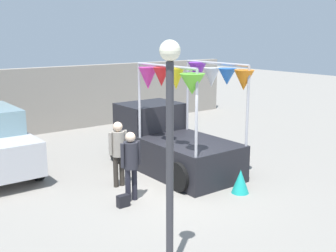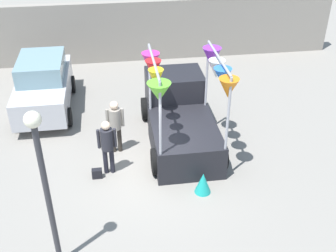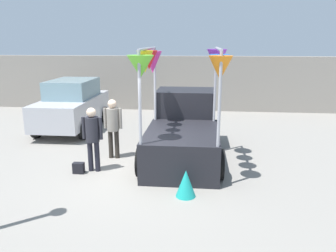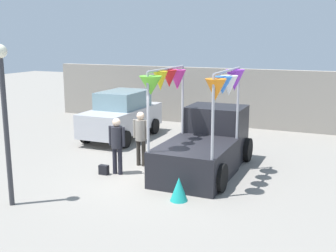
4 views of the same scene
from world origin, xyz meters
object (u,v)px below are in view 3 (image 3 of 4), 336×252
Objects in this scene: person_vendor at (113,123)px; folded_kite_bundle_teal at (186,183)px; parked_car at (73,105)px; vendor_truck at (184,124)px; handbag at (79,168)px; person_customer at (92,133)px.

person_vendor is 2.85× the size of folded_kite_bundle_teal.
folded_kite_bundle_teal is (4.54, -5.24, -0.64)m from parked_car.
vendor_truck reaches higher than folded_kite_bundle_teal.
parked_car is 6.96m from folded_kite_bundle_teal.
handbag is at bearing -116.57° from person_vendor.
folded_kite_bundle_teal is at bearing -19.98° from handbag.
handbag is (1.76, -4.23, -0.80)m from parked_car.
folded_kite_bundle_teal reaches higher than handbag.
vendor_truck is at bearing 12.69° from person_vendor.
folded_kite_bundle_teal is (2.43, -1.21, -0.71)m from person_customer.
vendor_truck is 2.76m from folded_kite_bundle_teal.
person_customer is 0.96m from handbag.
person_customer is at bearing 29.74° from handbag.
person_customer is 5.98× the size of handbag.
handbag is (-0.35, -0.20, -0.87)m from person_customer.
person_vendor is 3.20m from folded_kite_bundle_teal.
parked_car reaches higher than folded_kite_bundle_teal.
folded_kite_bundle_teal is at bearing -49.07° from parked_car.
person_vendor is at bearing 75.71° from person_customer.
vendor_truck is at bearing -30.46° from parked_car.
person_customer is 2.81m from folded_kite_bundle_teal.
handbag is at bearing -67.40° from parked_car.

